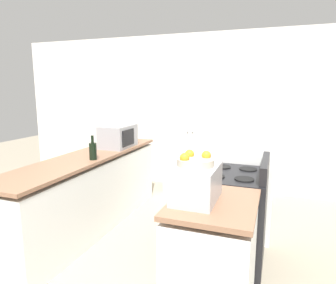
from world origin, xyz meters
TOP-DOWN VIEW (x-y plane):
  - wall_back at (0.00, 3.45)m, footprint 7.00×0.06m
  - counter_left at (-0.86, 1.41)m, footprint 0.60×2.62m
  - counter_right at (0.86, 0.48)m, footprint 0.60×0.76m
  - pantry_cabinet at (-0.01, 3.16)m, footprint 0.91×0.52m
  - stove at (0.88, 1.25)m, footprint 0.66×0.74m
  - refrigerator at (0.91, 2.00)m, footprint 0.72×0.69m
  - microwave at (-0.76, 2.00)m, footprint 0.35×0.51m
  - wine_bottle at (-0.67, 1.26)m, footprint 0.08×0.08m
  - toaster_oven at (0.74, 0.46)m, footprint 0.30×0.43m
  - fruit_bowl at (0.72, 0.48)m, footprint 0.27×0.27m

SIDE VIEW (x-z plane):
  - counter_left at x=-0.86m, z-range -0.02..0.90m
  - counter_right at x=0.86m, z-range -0.02..0.90m
  - stove at x=0.88m, z-range -0.07..1.00m
  - refrigerator at x=0.91m, z-range 0.00..1.70m
  - wine_bottle at x=-0.67m, z-range 0.88..1.15m
  - toaster_oven at x=0.74m, z-range 0.91..1.16m
  - pantry_cabinet at x=-0.01m, z-range 0.00..2.09m
  - microwave at x=-0.76m, z-range 0.91..1.21m
  - fruit_bowl at x=0.72m, z-range 1.15..1.25m
  - wall_back at x=0.00m, z-range 0.00..2.60m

